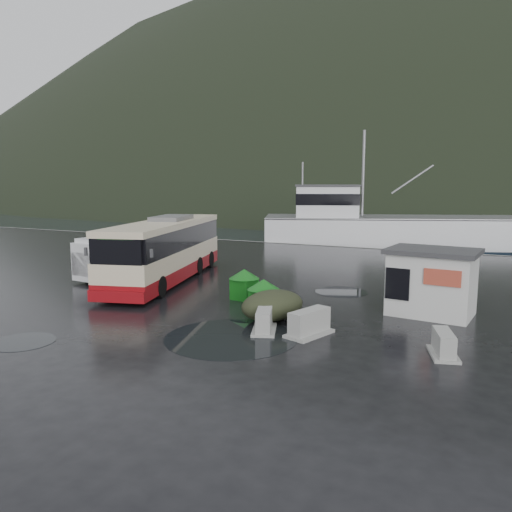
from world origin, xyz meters
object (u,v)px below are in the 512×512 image
at_px(waste_bin_left, 264,312).
at_px(fishing_trawler, 397,240).
at_px(coach_bus, 167,280).
at_px(white_van, 125,277).
at_px(jersey_barrier_b, 309,335).
at_px(jersey_barrier_c, 443,356).
at_px(dome_tent, 272,319).
at_px(waste_bin_right, 244,299).
at_px(ticket_kiosk, 430,314).
at_px(jersey_barrier_a, 264,331).

height_order(waste_bin_left, fishing_trawler, fishing_trawler).
xyz_separation_m(coach_bus, white_van, (-2.49, -0.27, 0.00)).
xyz_separation_m(jersey_barrier_b, jersey_barrier_c, (4.16, -0.15, 0.00)).
height_order(jersey_barrier_c, fishing_trawler, fishing_trawler).
height_order(dome_tent, jersey_barrier_b, dome_tent).
bearing_deg(waste_bin_right, jersey_barrier_b, -40.39).
relative_size(ticket_kiosk, jersey_barrier_b, 1.88).
bearing_deg(fishing_trawler, waste_bin_right, -115.03).
xyz_separation_m(dome_tent, ticket_kiosk, (5.12, 3.23, 0.00)).
bearing_deg(jersey_barrier_c, white_van, 161.42).
relative_size(jersey_barrier_a, jersey_barrier_c, 1.07).
bearing_deg(coach_bus, jersey_barrier_c, -38.33).
distance_m(jersey_barrier_a, jersey_barrier_c, 5.67).
bearing_deg(jersey_barrier_c, fishing_trawler, 102.65).
bearing_deg(white_van, dome_tent, -15.54).
bearing_deg(waste_bin_right, dome_tent, -44.84).
height_order(coach_bus, dome_tent, coach_bus).
xyz_separation_m(waste_bin_left, jersey_barrier_c, (6.78, -2.22, 0.00)).
height_order(waste_bin_right, jersey_barrier_a, waste_bin_right).
bearing_deg(ticket_kiosk, fishing_trawler, 108.94).
bearing_deg(white_van, coach_bus, 12.33).
distance_m(waste_bin_right, ticket_kiosk, 7.57).
bearing_deg(dome_tent, jersey_barrier_c, -13.08).
distance_m(ticket_kiosk, jersey_barrier_b, 5.53).
distance_m(white_van, jersey_barrier_a, 12.18).
relative_size(waste_bin_right, fishing_trawler, 0.05).
xyz_separation_m(waste_bin_right, dome_tent, (2.40, -2.39, 0.00)).
bearing_deg(jersey_barrier_b, waste_bin_left, 141.78).
xyz_separation_m(white_van, fishing_trawler, (9.77, 24.29, 0.00)).
relative_size(jersey_barrier_a, jersey_barrier_b, 0.89).
bearing_deg(waste_bin_left, white_van, 161.07).
distance_m(jersey_barrier_b, fishing_trawler, 29.79).
xyz_separation_m(jersey_barrier_a, fishing_trawler, (-1.03, 29.93, 0.00)).
bearing_deg(jersey_barrier_c, waste_bin_left, 161.91).
height_order(waste_bin_right, jersey_barrier_c, waste_bin_right).
relative_size(white_van, jersey_barrier_c, 3.77).
bearing_deg(jersey_barrier_a, jersey_barrier_b, 9.59).
height_order(dome_tent, fishing_trawler, fishing_trawler).
xyz_separation_m(white_van, jersey_barrier_a, (10.79, -5.64, 0.00)).
bearing_deg(coach_bus, waste_bin_right, -35.81).
height_order(waste_bin_left, waste_bin_right, waste_bin_right).
relative_size(dome_tent, jersey_barrier_a, 1.76).
relative_size(coach_bus, jersey_barrier_b, 6.75).
relative_size(coach_bus, jersey_barrier_a, 7.54).
bearing_deg(dome_tent, coach_bus, 150.95).
height_order(waste_bin_left, jersey_barrier_b, waste_bin_left).
distance_m(coach_bus, waste_bin_right, 5.89).
bearing_deg(jersey_barrier_a, jersey_barrier_c, 1.07).
relative_size(waste_bin_left, dome_tent, 0.48).
distance_m(white_van, fishing_trawler, 26.18).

